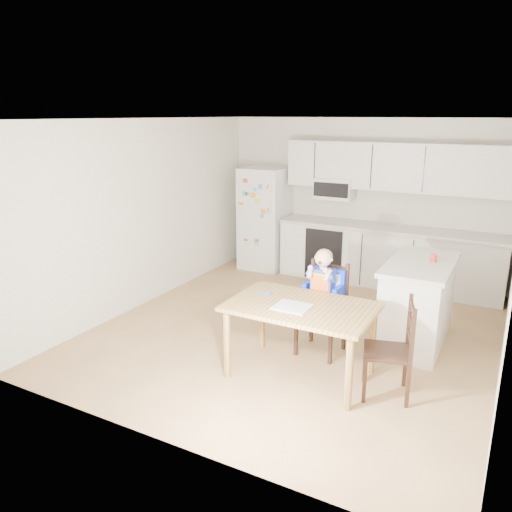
{
  "coord_description": "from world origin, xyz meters",
  "views": [
    {
      "loc": [
        2.22,
        -5.2,
        2.56
      ],
      "look_at": [
        -0.36,
        -0.39,
        0.99
      ],
      "focal_mm": 35.0,
      "sensor_mm": 36.0,
      "label": 1
    }
  ],
  "objects_px": {
    "refrigerator": "(265,218)",
    "chair_side": "(399,343)",
    "chair_booster": "(324,290)",
    "red_cup": "(434,258)",
    "kitchen_island": "(417,302)",
    "dining_table": "(301,315)"
  },
  "relations": [
    {
      "from": "red_cup",
      "to": "chair_side",
      "type": "bearing_deg",
      "value": -92.04
    },
    {
      "from": "kitchen_island",
      "to": "dining_table",
      "type": "distance_m",
      "value": 1.6
    },
    {
      "from": "chair_booster",
      "to": "dining_table",
      "type": "bearing_deg",
      "value": -87.77
    },
    {
      "from": "kitchen_island",
      "to": "chair_booster",
      "type": "height_order",
      "value": "chair_booster"
    },
    {
      "from": "refrigerator",
      "to": "chair_booster",
      "type": "height_order",
      "value": "refrigerator"
    },
    {
      "from": "chair_booster",
      "to": "red_cup",
      "type": "bearing_deg",
      "value": 40.78
    },
    {
      "from": "refrigerator",
      "to": "red_cup",
      "type": "xyz_separation_m",
      "value": [
        3.0,
        -1.74,
        0.16
      ]
    },
    {
      "from": "refrigerator",
      "to": "dining_table",
      "type": "bearing_deg",
      "value": -57.35
    },
    {
      "from": "red_cup",
      "to": "chair_booster",
      "type": "height_order",
      "value": "chair_booster"
    },
    {
      "from": "red_cup",
      "to": "dining_table",
      "type": "height_order",
      "value": "red_cup"
    },
    {
      "from": "refrigerator",
      "to": "chair_side",
      "type": "distance_m",
      "value": 4.27
    },
    {
      "from": "red_cup",
      "to": "kitchen_island",
      "type": "bearing_deg",
      "value": -149.99
    },
    {
      "from": "refrigerator",
      "to": "chair_booster",
      "type": "xyz_separation_m",
      "value": [
        2.01,
        -2.52,
        -0.14
      ]
    },
    {
      "from": "chair_booster",
      "to": "refrigerator",
      "type": "bearing_deg",
      "value": 131.04
    },
    {
      "from": "red_cup",
      "to": "chair_booster",
      "type": "bearing_deg",
      "value": -141.64
    },
    {
      "from": "refrigerator",
      "to": "chair_booster",
      "type": "relative_size",
      "value": 1.44
    },
    {
      "from": "kitchen_island",
      "to": "chair_booster",
      "type": "distance_m",
      "value": 1.15
    },
    {
      "from": "kitchen_island",
      "to": "chair_booster",
      "type": "bearing_deg",
      "value": -140.64
    },
    {
      "from": "dining_table",
      "to": "chair_booster",
      "type": "height_order",
      "value": "chair_booster"
    },
    {
      "from": "refrigerator",
      "to": "chair_side",
      "type": "height_order",
      "value": "refrigerator"
    },
    {
      "from": "refrigerator",
      "to": "dining_table",
      "type": "relative_size",
      "value": 1.2
    },
    {
      "from": "chair_booster",
      "to": "chair_side",
      "type": "distance_m",
      "value": 1.1
    }
  ]
}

